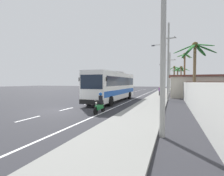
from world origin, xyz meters
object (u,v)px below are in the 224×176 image
at_px(palm_farthest, 178,76).
at_px(coach_bus_foreground, 113,86).
at_px(palm_nearest, 174,75).
at_px(palm_second, 181,73).
at_px(palm_third, 185,65).
at_px(roadside_building, 216,86).
at_px(utility_pole_nearest, 161,12).
at_px(utility_pole_mid, 168,60).
at_px(pedestrian_near_kerb, 160,91).
at_px(utility_pole_far, 169,72).
at_px(motorcycle_beside_bus, 100,105).
at_px(palm_fourth, 195,58).

bearing_deg(palm_farthest, coach_bus_foreground, -105.15).
distance_m(palm_nearest, palm_second, 8.85).
bearing_deg(palm_second, palm_farthest, 91.21).
height_order(palm_third, roadside_building, palm_third).
bearing_deg(utility_pole_nearest, utility_pole_mid, 90.59).
relative_size(utility_pole_mid, palm_second, 1.78).
relative_size(pedestrian_near_kerb, palm_second, 0.27).
distance_m(coach_bus_foreground, utility_pole_far, 20.25).
distance_m(utility_pole_mid, palm_second, 13.73).
distance_m(coach_bus_foreground, palm_third, 15.72).
xyz_separation_m(motorcycle_beside_bus, palm_third, (7.32, 20.33, 4.78)).
height_order(utility_pole_mid, palm_nearest, utility_pole_mid).
bearing_deg(palm_farthest, motorcycle_beside_bus, -99.66).
distance_m(utility_pole_nearest, palm_nearest, 37.85).
relative_size(motorcycle_beside_bus, roadside_building, 0.14).
xyz_separation_m(utility_pole_mid, utility_pole_far, (-0.06, 15.55, -0.59)).
distance_m(utility_pole_mid, palm_farthest, 27.75).
bearing_deg(roadside_building, coach_bus_foreground, -142.13).
bearing_deg(utility_pole_nearest, utility_pole_far, 90.40).
bearing_deg(motorcycle_beside_bus, utility_pole_nearest, -40.33).
height_order(palm_nearest, palm_fourth, palm_nearest).
distance_m(utility_pole_far, palm_second, 3.11).
distance_m(pedestrian_near_kerb, palm_second, 8.74).
xyz_separation_m(pedestrian_near_kerb, utility_pole_nearest, (1.60, -21.93, 4.57)).
bearing_deg(palm_third, palm_farthest, 92.04).
bearing_deg(palm_second, palm_nearest, 98.01).
bearing_deg(palm_farthest, palm_third, -87.96).
xyz_separation_m(coach_bus_foreground, utility_pole_nearest, (6.64, -12.11, 3.49)).
bearing_deg(palm_nearest, coach_bus_foreground, -106.24).
distance_m(palm_second, palm_farthest, 14.16).
xyz_separation_m(pedestrian_near_kerb, palm_fourth, (4.08, -11.95, 3.78)).
bearing_deg(palm_nearest, palm_fourth, -86.65).
distance_m(palm_fourth, palm_farthest, 33.25).
relative_size(palm_nearest, palm_farthest, 1.03).
relative_size(pedestrian_near_kerb, palm_third, 0.20).
relative_size(coach_bus_foreground, palm_farthest, 1.90).
relative_size(utility_pole_nearest, palm_third, 1.35).
distance_m(utility_pole_mid, palm_nearest, 22.32).
bearing_deg(roadside_building, utility_pole_mid, -135.05).
xyz_separation_m(palm_fourth, roadside_building, (4.56, 12.77, -2.94)).
distance_m(utility_pole_mid, roadside_building, 10.81).
bearing_deg(palm_fourth, coach_bus_foreground, 166.88).
bearing_deg(coach_bus_foreground, utility_pole_nearest, -61.28).
height_order(utility_pole_mid, palm_second, utility_pole_mid).
xyz_separation_m(utility_pole_nearest, palm_nearest, (0.85, 37.82, -1.12)).
relative_size(utility_pole_far, palm_nearest, 1.36).
bearing_deg(coach_bus_foreground, pedestrian_near_kerb, 62.85).
height_order(coach_bus_foreground, palm_third, palm_third).
bearing_deg(palm_second, pedestrian_near_kerb, -117.34).
bearing_deg(utility_pole_mid, palm_farthest, 85.97).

